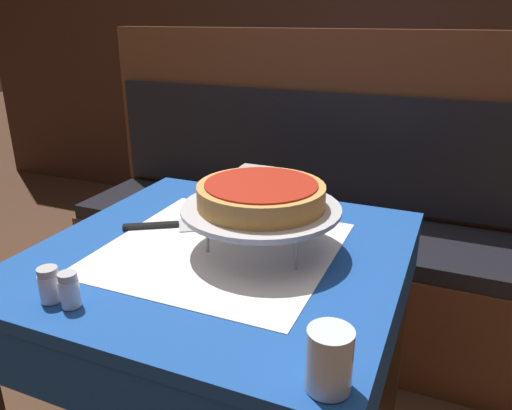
% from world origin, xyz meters
% --- Properties ---
extents(dining_table_front, '(0.86, 0.86, 0.73)m').
position_xyz_m(dining_table_front, '(0.00, 0.00, 0.62)').
color(dining_table_front, '#194799').
rests_on(dining_table_front, ground_plane).
extents(dining_table_rear, '(0.65, 0.65, 0.73)m').
position_xyz_m(dining_table_rear, '(-0.01, 1.59, 0.61)').
color(dining_table_rear, '#194799').
rests_on(dining_table_rear, ground_plane).
extents(booth_bench, '(1.79, 0.49, 1.20)m').
position_xyz_m(booth_bench, '(-0.11, 0.83, 0.35)').
color(booth_bench, brown).
rests_on(booth_bench, ground_plane).
extents(back_wall_panel, '(6.00, 0.04, 2.40)m').
position_xyz_m(back_wall_panel, '(0.00, 2.03, 1.20)').
color(back_wall_panel, '#3D2319').
rests_on(back_wall_panel, ground_plane).
extents(pizza_pan_stand, '(0.38, 0.38, 0.11)m').
position_xyz_m(pizza_pan_stand, '(0.09, 0.03, 0.83)').
color(pizza_pan_stand, '#ADADB2').
rests_on(pizza_pan_stand, dining_table_front).
extents(deep_dish_pizza, '(0.30, 0.30, 0.06)m').
position_xyz_m(deep_dish_pizza, '(0.09, 0.03, 0.86)').
color(deep_dish_pizza, '#C68E47').
rests_on(deep_dish_pizza, pizza_pan_stand).
extents(pizza_server, '(0.24, 0.18, 0.01)m').
position_xyz_m(pizza_server, '(-0.17, 0.07, 0.73)').
color(pizza_server, '#BCBCC1').
rests_on(pizza_server, dining_table_front).
extents(water_glass_near, '(0.07, 0.07, 0.10)m').
position_xyz_m(water_glass_near, '(0.37, -0.37, 0.78)').
color(water_glass_near, silver).
rests_on(water_glass_near, dining_table_front).
extents(salt_shaker, '(0.04, 0.04, 0.07)m').
position_xyz_m(salt_shaker, '(-0.20, -0.34, 0.76)').
color(salt_shaker, silver).
rests_on(salt_shaker, dining_table_front).
extents(pepper_shaker, '(0.04, 0.04, 0.07)m').
position_xyz_m(pepper_shaker, '(-0.15, -0.34, 0.76)').
color(pepper_shaker, silver).
rests_on(pepper_shaker, dining_table_front).
extents(napkin_holder, '(0.10, 0.05, 0.09)m').
position_xyz_m(napkin_holder, '(-0.07, 0.39, 0.77)').
color(napkin_holder, '#B2B2B7').
rests_on(napkin_holder, dining_table_front).
extents(condiment_caddy, '(0.13, 0.13, 0.16)m').
position_xyz_m(condiment_caddy, '(-0.01, 1.63, 0.77)').
color(condiment_caddy, black).
rests_on(condiment_caddy, dining_table_rear).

